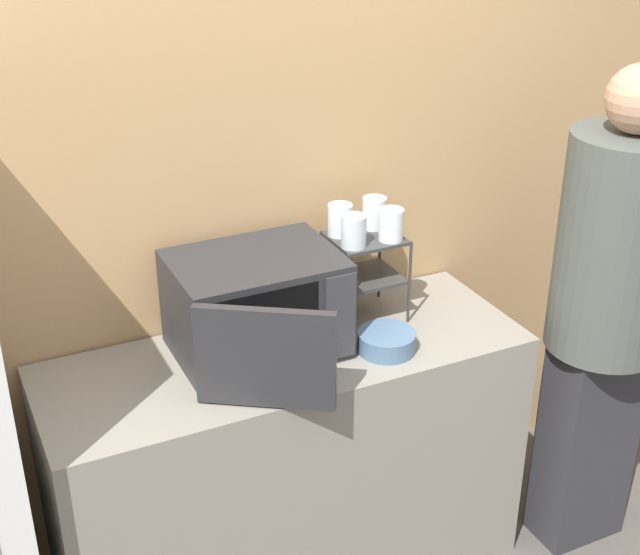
# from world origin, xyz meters

# --- Properties ---
(wall_back) EXTENTS (8.00, 0.06, 2.60)m
(wall_back) POSITION_xyz_m (0.00, 0.61, 1.30)
(wall_back) COLOR tan
(wall_back) RESTS_ON ground_plane
(counter) EXTENTS (1.57, 0.57, 0.91)m
(counter) POSITION_xyz_m (0.00, 0.28, 0.45)
(counter) COLOR gray
(counter) RESTS_ON ground_plane
(microwave) EXTENTS (0.53, 0.62, 0.32)m
(microwave) POSITION_xyz_m (-0.08, 0.33, 1.07)
(microwave) COLOR #262628
(microwave) RESTS_ON counter
(dish_rack) EXTENTS (0.24, 0.21, 0.30)m
(dish_rack) POSITION_xyz_m (0.34, 0.39, 1.12)
(dish_rack) COLOR #333333
(dish_rack) RESTS_ON counter
(glass_front_left) EXTENTS (0.08, 0.08, 0.11)m
(glass_front_left) POSITION_xyz_m (0.27, 0.34, 1.26)
(glass_front_left) COLOR silver
(glass_front_left) RESTS_ON dish_rack
(glass_back_right) EXTENTS (0.08, 0.08, 0.11)m
(glass_back_right) POSITION_xyz_m (0.40, 0.45, 1.26)
(glass_back_right) COLOR silver
(glass_back_right) RESTS_ON dish_rack
(glass_front_right) EXTENTS (0.08, 0.08, 0.11)m
(glass_front_right) POSITION_xyz_m (0.41, 0.34, 1.26)
(glass_front_right) COLOR silver
(glass_front_right) RESTS_ON dish_rack
(glass_back_left) EXTENTS (0.08, 0.08, 0.11)m
(glass_back_left) POSITION_xyz_m (0.27, 0.45, 1.26)
(glass_back_left) COLOR silver
(glass_back_left) RESTS_ON dish_rack
(bowl) EXTENTS (0.19, 0.19, 0.06)m
(bowl) POSITION_xyz_m (0.30, 0.16, 0.94)
(bowl) COLOR slate
(bowl) RESTS_ON counter
(person) EXTENTS (0.39, 0.39, 1.78)m
(person) POSITION_xyz_m (1.06, 0.00, 1.00)
(person) COLOR #2D2D33
(person) RESTS_ON ground_plane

